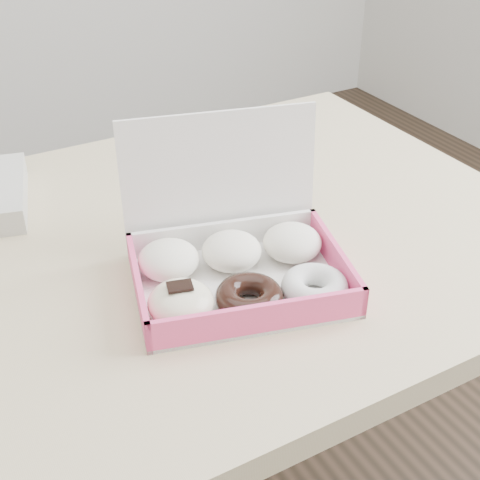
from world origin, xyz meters
TOP-DOWN VIEW (x-y plane):
  - table at (0.00, 0.00)m, footprint 1.20×0.80m
  - donut_box at (0.06, -0.13)m, footprint 0.33×0.29m

SIDE VIEW (x-z plane):
  - table at x=0.00m, z-range 0.30..1.05m
  - donut_box at x=0.06m, z-range 0.68..0.88m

